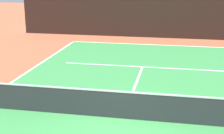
# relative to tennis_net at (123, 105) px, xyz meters

# --- Properties ---
(ground_plane) EXTENTS (80.00, 80.00, 0.00)m
(ground_plane) POSITION_rel_tennis_net_xyz_m (0.00, 0.00, -0.51)
(ground_plane) COLOR brown
(court_surface) EXTENTS (11.00, 24.00, 0.01)m
(court_surface) POSITION_rel_tennis_net_xyz_m (0.00, 0.00, -0.50)
(court_surface) COLOR #2D7238
(court_surface) RESTS_ON ground_plane
(baseline_far) EXTENTS (11.00, 0.10, 0.00)m
(baseline_far) POSITION_rel_tennis_net_xyz_m (0.00, 11.95, -0.50)
(baseline_far) COLOR white
(baseline_far) RESTS_ON court_surface
(service_line_far) EXTENTS (8.26, 0.10, 0.00)m
(service_line_far) POSITION_rel_tennis_net_xyz_m (0.00, 6.40, -0.50)
(service_line_far) COLOR white
(service_line_far) RESTS_ON court_surface
(centre_service_line) EXTENTS (0.10, 6.40, 0.00)m
(centre_service_line) POSITION_rel_tennis_net_xyz_m (0.00, 3.20, -0.50)
(centre_service_line) COLOR white
(centre_service_line) RESTS_ON court_surface
(back_wall) EXTENTS (20.55, 0.30, 2.87)m
(back_wall) POSITION_rel_tennis_net_xyz_m (0.00, 14.73, 0.93)
(back_wall) COLOR black
(back_wall) RESTS_ON ground_plane
(stands_tier_lower) EXTENTS (20.55, 2.40, 3.45)m
(stands_tier_lower) POSITION_rel_tennis_net_xyz_m (0.00, 16.08, 1.22)
(stands_tier_lower) COLOR #9E9E99
(stands_tier_lower) RESTS_ON ground_plane
(stands_tier_upper) EXTENTS (20.55, 2.40, 4.39)m
(stands_tier_upper) POSITION_rel_tennis_net_xyz_m (0.00, 18.48, 1.69)
(stands_tier_upper) COLOR #9E9E99
(stands_tier_upper) RESTS_ON ground_plane
(tennis_net) EXTENTS (11.08, 0.08, 1.07)m
(tennis_net) POSITION_rel_tennis_net_xyz_m (0.00, 0.00, 0.00)
(tennis_net) COLOR black
(tennis_net) RESTS_ON court_surface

